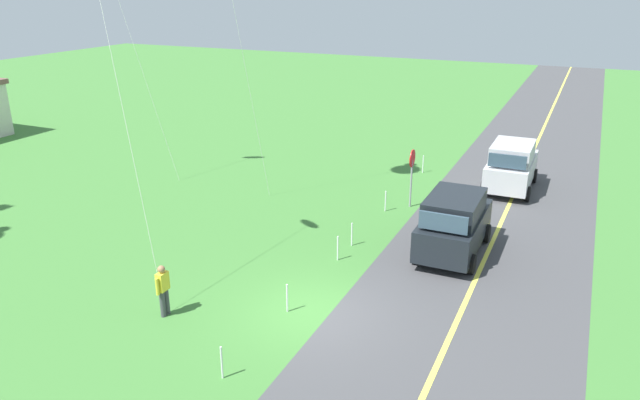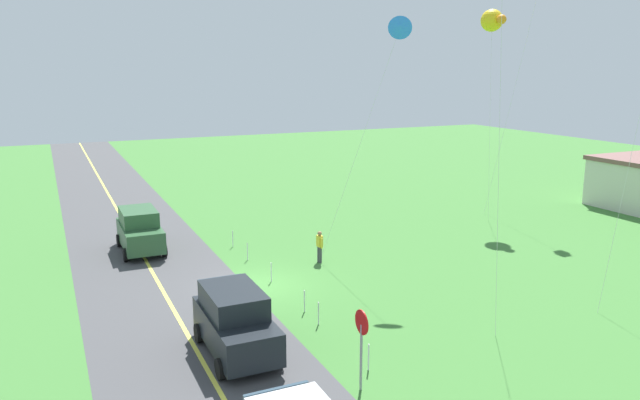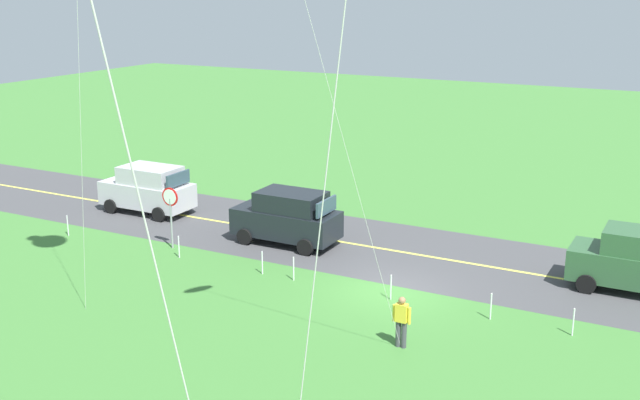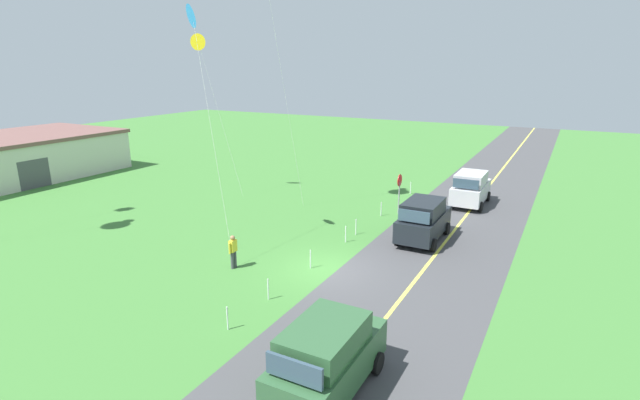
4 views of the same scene
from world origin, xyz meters
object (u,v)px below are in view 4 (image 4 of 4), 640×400
at_px(person_adult_near, 233,250).
at_px(car_suv_foreground, 423,220).
at_px(car_parked_east_near, 471,188).
at_px(kite_green_far, 199,43).
at_px(kite_red_low, 193,17).
at_px(car_parked_west_near, 327,357).
at_px(stop_sign, 399,186).

bearing_deg(person_adult_near, car_suv_foreground, -115.91).
bearing_deg(car_parked_east_near, kite_green_far, 109.39).
distance_m(kite_red_low, kite_green_far, 10.36).
height_order(car_suv_foreground, kite_green_far, kite_green_far).
relative_size(kite_red_low, kite_green_far, 1.06).
bearing_deg(car_suv_foreground, person_adult_near, 139.21).
xyz_separation_m(car_suv_foreground, kite_red_low, (-5.89, 9.84, 10.11)).
distance_m(person_adult_near, kite_green_far, 16.90).
bearing_deg(kite_red_low, car_parked_west_near, -124.42).
height_order(car_parked_west_near, person_adult_near, car_parked_west_near).
bearing_deg(car_parked_west_near, car_suv_foreground, 4.91).
relative_size(car_parked_east_near, stop_sign, 1.72).
bearing_deg(car_suv_foreground, car_parked_west_near, -175.09).
height_order(car_suv_foreground, stop_sign, stop_sign).
bearing_deg(kite_green_far, car_parked_west_near, -130.85).
xyz_separation_m(car_parked_west_near, person_adult_near, (5.68, 7.83, -0.29)).
distance_m(stop_sign, kite_green_far, 16.53).
xyz_separation_m(car_suv_foreground, car_parked_west_near, (-13.42, -1.15, 0.00)).
distance_m(car_parked_east_near, stop_sign, 5.54).
height_order(car_suv_foreground, person_adult_near, car_suv_foreground).
distance_m(car_parked_east_near, kite_red_low, 20.29).
bearing_deg(person_adult_near, kite_red_low, -15.48).
xyz_separation_m(car_parked_west_near, stop_sign, (17.31, 3.86, 0.65)).
bearing_deg(stop_sign, car_parked_east_near, -40.54).
xyz_separation_m(person_adult_near, kite_red_low, (1.85, 3.16, 10.40)).
relative_size(car_suv_foreground, person_adult_near, 2.75).
distance_m(person_adult_near, kite_red_low, 11.02).
height_order(car_parked_west_near, kite_green_far, kite_green_far).
height_order(car_parked_east_near, kite_red_low, kite_red_low).
bearing_deg(stop_sign, kite_green_far, 98.05).
distance_m(car_parked_east_near, person_adult_near, 17.52).
height_order(person_adult_near, kite_green_far, kite_green_far).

